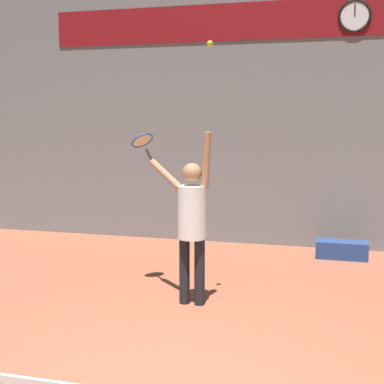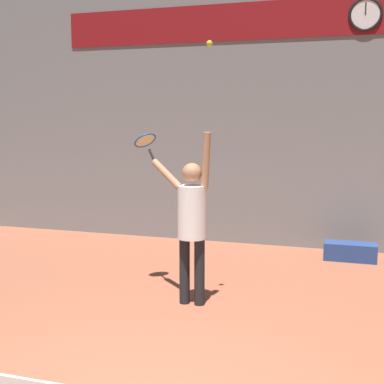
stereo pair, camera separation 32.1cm
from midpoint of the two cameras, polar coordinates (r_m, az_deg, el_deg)
back_wall at (r=9.75m, az=9.39°, el=8.91°), size 18.00×0.10×5.00m
sponsor_banner at (r=9.84m, az=9.54°, el=17.67°), size 7.87×0.02×0.65m
scoreboard_clock at (r=9.72m, az=18.97°, el=17.50°), size 0.55×0.05×0.55m
tennis_player at (r=6.55m, az=1.35°, el=-2.70°), size 0.94×0.62×2.14m
tennis_racket at (r=7.17m, az=-3.69°, el=5.38°), size 0.39×0.40×0.39m
tennis_ball at (r=6.39m, az=3.38°, el=15.55°), size 0.07×0.07×0.07m
equipment_bag at (r=9.20m, az=17.50°, el=-6.09°), size 0.84×0.36×0.29m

